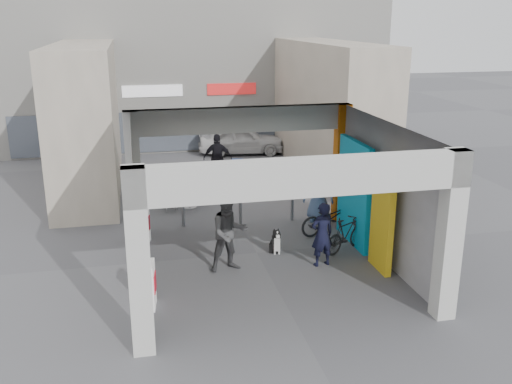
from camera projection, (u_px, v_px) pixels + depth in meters
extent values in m
plane|color=#55565A|center=(257.00, 253.00, 14.82)|extent=(90.00, 90.00, 0.00)
cube|color=#B3B3AF|center=(139.00, 263.00, 9.96)|extent=(0.40, 0.40, 3.50)
cube|color=#B3B3AF|center=(134.00, 175.00, 15.56)|extent=(0.40, 0.40, 3.50)
cube|color=#B3B3AF|center=(450.00, 236.00, 11.19)|extent=(0.40, 0.40, 3.50)
cube|color=#C35F0B|center=(341.00, 163.00, 16.79)|extent=(0.40, 0.40, 3.50)
plane|color=silver|center=(136.00, 209.00, 12.76)|extent=(0.00, 6.40, 6.40)
plane|color=#A3A2A7|center=(385.00, 192.00, 13.99)|extent=(0.00, 6.40, 6.40)
cube|color=#0C9CCA|center=(354.00, 193.00, 15.15)|extent=(0.15, 2.00, 2.80)
cube|color=yellow|center=(383.00, 215.00, 13.47)|extent=(0.15, 1.00, 2.80)
plane|color=#B1B1AC|center=(266.00, 127.00, 12.86)|extent=(6.40, 6.40, 0.00)
cube|color=#B3B3AF|center=(241.00, 120.00, 15.81)|extent=(6.40, 0.30, 0.70)
cube|color=#B3B3AF|center=(306.00, 177.00, 10.12)|extent=(6.40, 0.30, 0.70)
cube|color=white|center=(240.00, 120.00, 15.99)|extent=(4.20, 0.05, 0.55)
cube|color=white|center=(192.00, 59.00, 26.72)|extent=(18.00, 4.00, 8.00)
cube|color=#515966|center=(200.00, 130.00, 25.69)|extent=(16.20, 0.06, 1.80)
cube|color=white|center=(152.00, 91.00, 24.76)|extent=(2.60, 0.06, 0.50)
cube|color=red|center=(232.00, 89.00, 25.47)|extent=(2.20, 0.06, 0.50)
cube|color=#BAAD9A|center=(87.00, 117.00, 20.17)|extent=(2.00, 9.00, 5.00)
cube|color=#BAAD9A|center=(328.00, 108.00, 22.02)|extent=(2.00, 9.00, 5.00)
cylinder|color=gray|center=(183.00, 211.00, 16.59)|extent=(0.09, 0.09, 0.91)
cylinder|color=gray|center=(240.00, 209.00, 16.77)|extent=(0.09, 0.09, 0.94)
cylinder|color=gray|center=(292.00, 207.00, 17.09)|extent=(0.09, 0.09, 0.86)
cube|color=white|center=(153.00, 285.00, 11.94)|extent=(0.14, 0.56, 1.00)
cube|color=red|center=(155.00, 282.00, 11.93)|extent=(0.08, 0.39, 0.40)
cube|color=white|center=(147.00, 226.00, 15.31)|extent=(0.20, 0.55, 1.00)
cube|color=red|center=(148.00, 224.00, 15.30)|extent=(0.12, 0.38, 0.40)
cylinder|color=#9D9DA2|center=(189.00, 197.00, 18.26)|extent=(0.06, 0.06, 0.72)
cylinder|color=#9D9DA2|center=(190.00, 207.00, 18.36)|extent=(0.44, 0.44, 0.02)
cylinder|color=#9D9DA2|center=(189.00, 186.00, 18.15)|extent=(0.70, 0.70, 0.05)
cube|color=#9D9DA2|center=(171.00, 204.00, 17.99)|extent=(0.38, 0.38, 0.45)
cube|color=#9D9DA2|center=(170.00, 189.00, 18.03)|extent=(0.38, 0.05, 0.45)
cube|color=#9D9DA2|center=(203.00, 195.00, 18.87)|extent=(0.38, 0.38, 0.45)
cube|color=#9D9DA2|center=(202.00, 181.00, 18.91)|extent=(0.38, 0.05, 0.45)
cube|color=#9D9DA2|center=(179.00, 196.00, 18.80)|extent=(0.38, 0.38, 0.45)
cube|color=#9D9DA2|center=(178.00, 181.00, 18.84)|extent=(0.38, 0.05, 0.45)
cube|color=black|center=(156.00, 195.00, 19.13)|extent=(1.28, 0.64, 0.32)
cube|color=#1A5B1F|center=(156.00, 192.00, 18.93)|extent=(1.07, 0.37, 0.19)
cube|color=#1A5B1F|center=(155.00, 184.00, 19.02)|extent=(1.07, 0.37, 0.19)
cube|color=#1A5B1F|center=(155.00, 177.00, 19.10)|extent=(1.07, 0.37, 0.19)
cube|color=#1A5B1F|center=(237.00, 170.00, 22.30)|extent=(0.53, 0.46, 0.28)
cube|color=navy|center=(237.00, 163.00, 22.22)|extent=(0.53, 0.46, 0.28)
cube|color=black|center=(275.00, 247.00, 14.89)|extent=(0.25, 0.34, 0.25)
cube|color=black|center=(276.00, 242.00, 14.71)|extent=(0.20, 0.17, 0.38)
cube|color=silver|center=(277.00, 245.00, 14.63)|extent=(0.16, 0.03, 0.36)
cylinder|color=silver|center=(275.00, 249.00, 14.68)|extent=(0.05, 0.05, 0.30)
cylinder|color=silver|center=(279.00, 249.00, 14.70)|extent=(0.05, 0.05, 0.30)
sphere|color=black|center=(277.00, 234.00, 14.62)|extent=(0.20, 0.20, 0.20)
cube|color=silver|center=(278.00, 236.00, 14.53)|extent=(0.08, 0.13, 0.06)
cone|color=black|center=(274.00, 230.00, 14.62)|extent=(0.07, 0.07, 0.08)
cone|color=black|center=(278.00, 230.00, 14.64)|extent=(0.07, 0.07, 0.08)
imported|color=black|center=(322.00, 234.00, 13.86)|extent=(0.65, 0.49, 1.62)
imported|color=#434346|center=(229.00, 233.00, 13.56)|extent=(1.04, 0.87, 1.91)
imported|color=#506C9B|center=(319.00, 191.00, 16.93)|extent=(1.06, 0.90, 1.85)
imported|color=black|center=(218.00, 158.00, 20.97)|extent=(1.12, 0.65, 1.80)
imported|color=black|center=(330.00, 218.00, 16.00)|extent=(1.90, 1.00, 0.95)
imported|color=black|center=(346.00, 235.00, 14.82)|extent=(1.53, 1.12, 0.91)
imported|color=silver|center=(241.00, 139.00, 25.43)|extent=(3.94, 1.93, 1.29)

